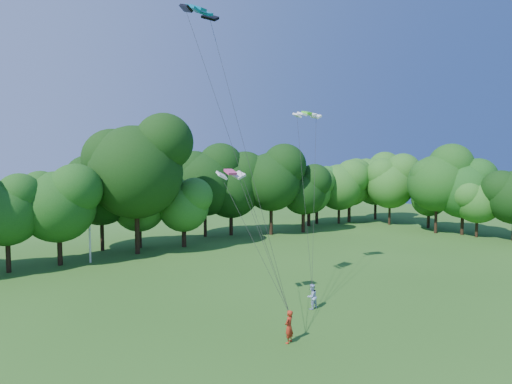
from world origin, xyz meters
TOP-DOWN VIEW (x-y plane):
  - utility_pole at (-4.86, 32.90)m, footprint 1.58×0.43m
  - kite_flyer_left at (-0.91, 6.33)m, footprint 0.81×0.67m
  - kite_flyer_right at (3.99, 9.40)m, footprint 0.90×0.72m
  - kite_teal at (-3.03, 12.71)m, footprint 2.69×1.62m
  - kite_green at (8.95, 15.17)m, footprint 2.59×1.63m
  - kite_pink at (-0.92, 12.31)m, footprint 2.02×1.22m
  - tree_back_center at (0.60, 34.03)m, footprint 11.59×11.59m
  - tree_back_east at (34.18, 38.45)m, footprint 7.37×7.37m
  - tree_flank_east at (43.01, 17.72)m, footprint 8.76×8.76m

SIDE VIEW (x-z plane):
  - kite_flyer_right at x=3.99m, z-range 0.00..1.78m
  - kite_flyer_left at x=-0.91m, z-range 0.00..1.89m
  - utility_pole at x=-4.86m, z-range 0.12..8.13m
  - tree_back_east at x=34.18m, z-range 1.33..12.06m
  - tree_flank_east at x=43.01m, z-range 1.59..14.33m
  - kite_pink at x=-0.92m, z-range 9.47..9.88m
  - tree_back_center at x=0.60m, z-range 2.10..18.96m
  - kite_green at x=8.95m, z-range 14.52..14.92m
  - kite_teal at x=-3.03m, z-range 19.76..20.37m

